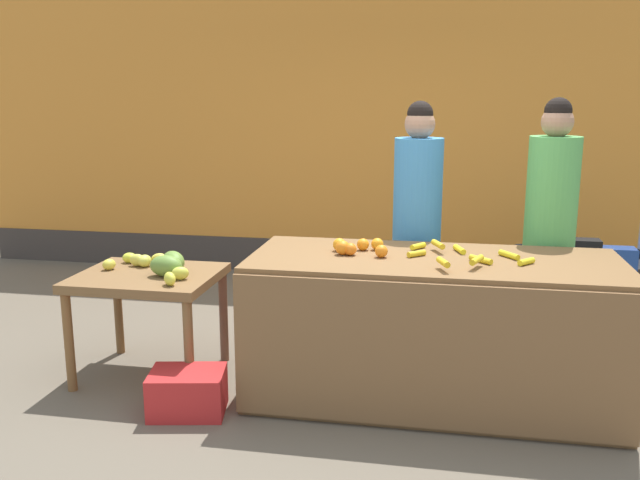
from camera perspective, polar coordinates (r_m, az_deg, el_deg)
The scene contains 12 objects.
ground_plane at distance 4.43m, azimuth 4.01°, elevation -12.71°, with size 24.00×24.00×0.00m, color #665B4C.
market_wall_back at distance 6.96m, azimuth 7.02°, elevation 9.05°, with size 9.27×0.23×3.05m.
fruit_stall_counter at distance 4.22m, azimuth 9.49°, elevation -7.51°, with size 2.23×0.95×0.90m.
side_table_wooden at distance 4.59m, azimuth -14.41°, elevation -3.91°, with size 0.90×0.76×0.71m.
banana_bunch_pile at distance 4.10m, azimuth 12.12°, elevation -1.21°, with size 0.75×0.65×0.07m.
orange_pile at distance 4.16m, azimuth 3.18°, elevation -0.59°, with size 0.36×0.27×0.09m.
mango_papaya_pile at distance 4.55m, azimuth -13.29°, elevation -1.99°, with size 0.68×0.60×0.14m.
vendor_woman_blue_shirt at distance 4.80m, azimuth 8.21°, elevation 0.77°, with size 0.34×0.34×1.83m.
vendor_woman_green_shirt at distance 4.80m, azimuth 18.91°, elevation 0.39°, with size 0.34×0.34×1.85m.
parked_motorcycle at distance 5.99m, azimuth 21.41°, elevation -2.78°, with size 1.60×0.18×0.88m.
produce_crate at distance 4.17m, azimuth -11.20°, elevation -12.59°, with size 0.44×0.32×0.26m, color red.
produce_sack at distance 5.15m, azimuth -3.49°, elevation -5.89°, with size 0.36×0.30×0.53m, color maroon.
Camera 1 is at (0.44, -3.99, 1.86)m, focal length 37.62 mm.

